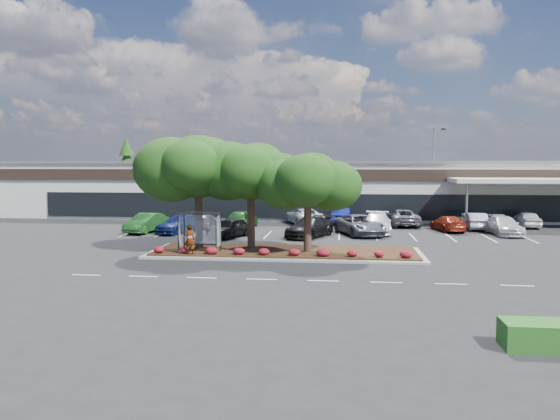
# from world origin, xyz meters

# --- Properties ---
(ground) EXTENTS (160.00, 160.00, 0.00)m
(ground) POSITION_xyz_m (0.00, 0.00, 0.00)
(ground) COLOR black
(ground) RESTS_ON ground
(retail_store) EXTENTS (80.40, 25.20, 6.25)m
(retail_store) POSITION_xyz_m (0.06, 33.91, 3.15)
(retail_store) COLOR silver
(retail_store) RESTS_ON ground
(landscape_island) EXTENTS (18.00, 6.00, 0.26)m
(landscape_island) POSITION_xyz_m (-2.00, 4.00, 0.12)
(landscape_island) COLOR gray
(landscape_island) RESTS_ON ground
(lane_markings) EXTENTS (33.12, 20.06, 0.01)m
(lane_markings) POSITION_xyz_m (-0.14, 10.42, 0.01)
(lane_markings) COLOR silver
(lane_markings) RESTS_ON ground
(shrub_row) EXTENTS (17.00, 0.80, 0.50)m
(shrub_row) POSITION_xyz_m (-2.00, 1.90, 0.51)
(shrub_row) COLOR maroon
(shrub_row) RESTS_ON landscape_island
(bus_shelter) EXTENTS (2.75, 1.55, 2.59)m
(bus_shelter) POSITION_xyz_m (-7.50, 2.95, 2.31)
(bus_shelter) COLOR black
(bus_shelter) RESTS_ON landscape_island
(island_tree_west) EXTENTS (7.20, 7.20, 7.89)m
(island_tree_west) POSITION_xyz_m (-8.00, 4.50, 4.21)
(island_tree_west) COLOR #1A3A10
(island_tree_west) RESTS_ON landscape_island
(island_tree_mid) EXTENTS (6.60, 6.60, 7.32)m
(island_tree_mid) POSITION_xyz_m (-4.50, 5.20, 3.92)
(island_tree_mid) COLOR #1A3A10
(island_tree_mid) RESTS_ON landscape_island
(island_tree_east) EXTENTS (5.80, 5.80, 6.50)m
(island_tree_east) POSITION_xyz_m (-0.50, 3.70, 3.51)
(island_tree_east) COLOR #1A3A10
(island_tree_east) RESTS_ON landscape_island
(conifer_north_west) EXTENTS (4.40, 4.40, 10.00)m
(conifer_north_west) POSITION_xyz_m (-30.00, 46.00, 5.00)
(conifer_north_west) COLOR #1A3A10
(conifer_north_west) RESTS_ON ground
(person_waiting) EXTENTS (0.76, 0.58, 1.88)m
(person_waiting) POSITION_xyz_m (-7.88, 1.72, 1.20)
(person_waiting) COLOR #594C47
(person_waiting) RESTS_ON landscape_island
(light_pole) EXTENTS (1.41, 0.79, 9.81)m
(light_pole) POSITION_xyz_m (11.40, 27.96, 4.35)
(light_pole) COLOR gray
(light_pole) RESTS_ON ground
(car_0) EXTENTS (2.67, 5.25, 1.65)m
(car_0) POSITION_xyz_m (-15.24, 13.91, 0.82)
(car_0) COLOR #1E521E
(car_0) RESTS_ON ground
(car_1) EXTENTS (3.82, 5.61, 1.51)m
(car_1) POSITION_xyz_m (-12.30, 14.09, 0.75)
(car_1) COLOR navy
(car_1) RESTS_ON ground
(car_2) EXTENTS (3.61, 4.97, 1.57)m
(car_2) POSITION_xyz_m (-7.36, 11.62, 0.79)
(car_2) COLOR black
(car_2) RESTS_ON ground
(car_3) EXTENTS (4.37, 6.04, 1.63)m
(car_3) POSITION_xyz_m (-0.89, 12.49, 0.81)
(car_3) COLOR black
(car_3) RESTS_ON ground
(car_4) EXTENTS (4.73, 6.71, 1.70)m
(car_4) POSITION_xyz_m (3.22, 14.29, 0.85)
(car_4) COLOR #5C5D64
(car_4) RESTS_ON ground
(car_5) EXTENTS (2.86, 6.09, 1.72)m
(car_5) POSITION_xyz_m (4.73, 15.78, 0.86)
(car_5) COLOR silver
(car_5) RESTS_ON ground
(car_8) EXTENTS (2.52, 5.46, 1.54)m
(car_8) POSITION_xyz_m (15.25, 15.81, 0.77)
(car_8) COLOR silver
(car_8) RESTS_ON ground
(car_9) EXTENTS (2.29, 5.10, 1.45)m
(car_9) POSITION_xyz_m (-11.26, 17.81, 0.73)
(car_9) COLOR slate
(car_9) RESTS_ON ground
(car_10) EXTENTS (2.64, 5.24, 1.71)m
(car_10) POSITION_xyz_m (-7.54, 17.98, 0.86)
(car_10) COLOR #1B4A1B
(car_10) RESTS_ON ground
(car_11) EXTENTS (4.57, 6.37, 1.61)m
(car_11) POSITION_xyz_m (-2.01, 21.73, 0.81)
(car_11) COLOR silver
(car_11) RESTS_ON ground
(car_12) EXTENTS (1.95, 5.00, 1.62)m
(car_12) POSITION_xyz_m (1.64, 22.42, 0.81)
(car_12) COLOR navy
(car_12) RESTS_ON ground
(car_13) EXTENTS (3.15, 6.03, 1.62)m
(car_13) POSITION_xyz_m (7.43, 21.46, 0.81)
(car_13) COLOR #5C5A62
(car_13) RESTS_ON ground
(car_14) EXTENTS (2.82, 5.03, 1.38)m
(car_14) POSITION_xyz_m (11.05, 17.72, 0.69)
(car_14) COLOR maroon
(car_14) RESTS_ON ground
(car_15) EXTENTS (2.62, 5.08, 1.37)m
(car_15) POSITION_xyz_m (13.43, 21.03, 0.68)
(car_15) COLOR silver
(car_15) RESTS_ON ground
(car_16) EXTENTS (1.83, 4.72, 1.53)m
(car_16) POSITION_xyz_m (13.77, 19.36, 0.77)
(car_16) COLOR #A6AAB3
(car_16) RESTS_ON ground
(car_17) EXTENTS (1.96, 4.61, 1.56)m
(car_17) POSITION_xyz_m (18.92, 21.53, 0.78)
(car_17) COLOR white
(car_17) RESTS_ON ground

